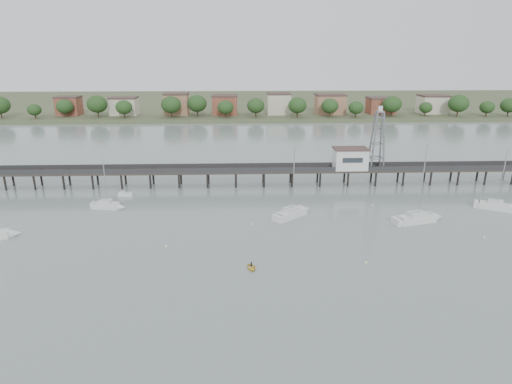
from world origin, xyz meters
TOP-DOWN VIEW (x-y plane):
  - ground_plane at (0.00, 0.00)m, footprint 500.00×500.00m
  - pier at (0.00, 60.00)m, footprint 150.00×5.00m
  - pier_building at (25.00, 60.00)m, footprint 8.40×5.40m
  - lattice_tower at (31.50, 60.00)m, footprint 3.20×3.20m
  - sailboat_b at (-30.04, 43.99)m, footprint 7.10×3.22m
  - sailboat_c at (9.03, 38.84)m, footprint 8.78×8.07m
  - sailboat_e at (52.73, 39.93)m, footprint 8.51×6.21m
  - sailboat_d at (33.70, 34.56)m, footprint 10.54×5.52m
  - white_tender at (-29.15, 52.53)m, footprint 3.27×1.38m
  - yellow_dinghy at (-0.80, 16.14)m, footprint 1.81×0.87m
  - dinghy_occupant at (-0.80, 16.14)m, footprint 0.68×1.04m
  - mooring_buoys at (13.95, 29.15)m, footprint 56.98×27.22m
  - far_shore at (0.36, 239.58)m, footprint 500.00×170.00m

SIDE VIEW (x-z plane):
  - ground_plane at x=0.00m, z-range 0.00..0.00m
  - yellow_dinghy at x=-0.80m, z-range -1.22..1.22m
  - dinghy_occupant at x=-0.80m, z-range -0.12..0.12m
  - mooring_buoys at x=13.95m, z-range -0.12..0.28m
  - white_tender at x=-29.15m, z-range -0.24..1.03m
  - sailboat_d at x=33.70m, z-range -7.64..8.89m
  - sailboat_c at x=9.03m, z-range -6.96..8.22m
  - sailboat_e at x=52.73m, z-range -6.27..7.55m
  - sailboat_b at x=-30.04m, z-range -5.08..6.38m
  - far_shore at x=0.36m, z-range -4.25..6.15m
  - pier at x=0.00m, z-range 1.04..6.54m
  - pier_building at x=25.00m, z-range 4.02..9.32m
  - lattice_tower at x=31.50m, z-range 3.35..18.85m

